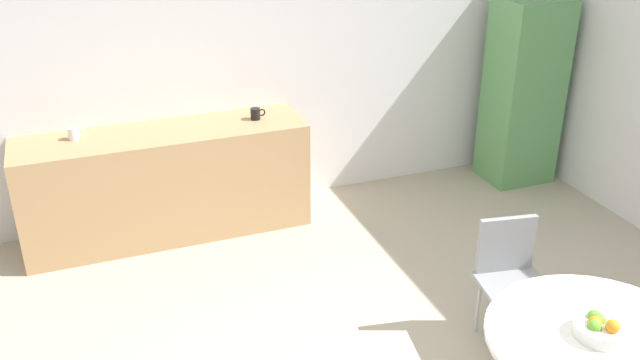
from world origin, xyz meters
TOP-DOWN VIEW (x-y plane):
  - wall_back at (0.00, 3.00)m, footprint 6.00×0.10m
  - counter_block at (-0.77, 2.65)m, footprint 2.28×0.60m
  - locker_cabinet at (2.55, 2.55)m, footprint 0.60×0.50m
  - round_table at (0.87, -0.48)m, footprint 1.14×1.14m
  - chair_gray at (1.04, 0.49)m, footprint 0.48×0.48m
  - fruit_bowl at (0.87, -0.46)m, footprint 0.27×0.27m
  - mug_white at (0.00, 2.66)m, footprint 0.13×0.08m
  - mug_green at (-1.42, 2.73)m, footprint 0.13×0.08m

SIDE VIEW (x-z plane):
  - counter_block at x=-0.77m, z-range 0.00..0.90m
  - chair_gray at x=1.04m, z-range 0.11..0.94m
  - round_table at x=0.87m, z-range 0.24..0.97m
  - fruit_bowl at x=0.87m, z-range 0.72..0.84m
  - locker_cabinet at x=2.55m, z-range 0.00..1.73m
  - mug_white at x=0.00m, z-range 0.90..1.00m
  - mug_green at x=-1.42m, z-range 0.90..1.00m
  - wall_back at x=0.00m, z-range 0.00..2.60m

